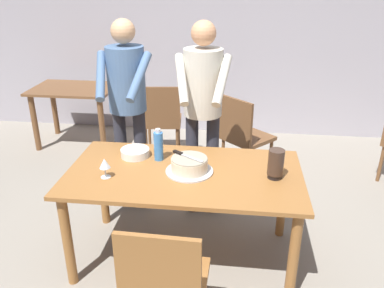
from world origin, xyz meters
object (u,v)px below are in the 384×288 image
(plate_stack, at_px, (135,153))
(wine_glass_near, at_px, (105,164))
(main_dining_table, at_px, (184,184))
(cake_on_platter, at_px, (189,165))
(background_table, at_px, (75,100))
(hurricane_lamp, at_px, (276,164))
(water_bottle, at_px, (158,146))
(cake_knife, at_px, (182,154))
(background_chair_0, at_px, (243,134))
(person_standing_beside, at_px, (127,97))
(chair_near_side, at_px, (165,283))
(background_chair_1, at_px, (162,118))
(person_cutting_cake, at_px, (203,100))

(plate_stack, bearing_deg, wine_glass_near, -108.26)
(main_dining_table, relative_size, cake_on_platter, 4.93)
(plate_stack, bearing_deg, background_table, 124.32)
(wine_glass_near, xyz_separation_m, hurricane_lamp, (1.16, 0.13, 0.00))
(main_dining_table, xyz_separation_m, water_bottle, (-0.22, 0.17, 0.22))
(cake_knife, relative_size, background_chair_0, 0.26)
(main_dining_table, xyz_separation_m, background_chair_0, (0.43, 1.40, -0.15))
(cake_knife, relative_size, person_standing_beside, 0.14)
(main_dining_table, relative_size, cake_knife, 7.07)
(plate_stack, relative_size, hurricane_lamp, 1.05)
(cake_knife, distance_m, chair_near_side, 0.95)
(person_standing_beside, relative_size, background_table, 1.72)
(plate_stack, distance_m, water_bottle, 0.21)
(main_dining_table, bearing_deg, wine_glass_near, -164.29)
(background_chair_0, relative_size, background_chair_1, 1.00)
(background_chair_0, bearing_deg, hurricane_lamp, -81.71)
(background_chair_0, bearing_deg, water_bottle, -117.78)
(water_bottle, bearing_deg, chair_near_side, -77.31)
(main_dining_table, bearing_deg, water_bottle, 141.48)
(wine_glass_near, xyz_separation_m, person_standing_beside, (-0.06, 0.84, 0.22))
(person_cutting_cake, bearing_deg, hurricane_lamp, -49.98)
(cake_knife, bearing_deg, chair_near_side, -88.02)
(wine_glass_near, xyz_separation_m, person_cutting_cake, (0.60, 0.81, 0.22))
(person_cutting_cake, height_order, person_standing_beside, same)
(person_cutting_cake, distance_m, background_chair_1, 1.38)
(person_standing_beside, bearing_deg, background_table, 128.49)
(chair_near_side, bearing_deg, person_cutting_cake, 87.75)
(wine_glass_near, height_order, person_cutting_cake, person_cutting_cake)
(person_cutting_cake, bearing_deg, background_chair_0, 63.84)
(water_bottle, relative_size, person_standing_beside, 0.15)
(person_standing_beside, distance_m, background_table, 1.81)
(cake_on_platter, relative_size, chair_near_side, 0.38)
(background_chair_0, bearing_deg, background_chair_1, 158.45)
(cake_on_platter, xyz_separation_m, background_table, (-1.71, 2.05, -0.22))
(wine_glass_near, xyz_separation_m, water_bottle, (0.31, 0.32, 0.01))
(cake_knife, distance_m, background_table, 2.62)
(background_table, bearing_deg, chair_near_side, -59.78)
(wine_glass_near, bearing_deg, background_chair_0, 58.26)
(hurricane_lamp, bearing_deg, wine_glass_near, -173.39)
(cake_on_platter, bearing_deg, chair_near_side, -92.04)
(cake_on_platter, xyz_separation_m, plate_stack, (-0.45, 0.20, -0.02))
(cake_on_platter, xyz_separation_m, person_cutting_cake, (0.03, 0.66, 0.27))
(wine_glass_near, distance_m, chair_near_side, 0.94)
(chair_near_side, relative_size, background_chair_0, 1.00)
(water_bottle, distance_m, background_chair_0, 1.44)
(background_table, bearing_deg, background_chair_1, -13.79)
(chair_near_side, distance_m, background_table, 3.34)
(plate_stack, bearing_deg, hurricane_lamp, -12.01)
(wine_glass_near, xyz_separation_m, chair_near_side, (0.54, -0.68, -0.36))
(background_table, bearing_deg, hurricane_lamp, -41.90)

